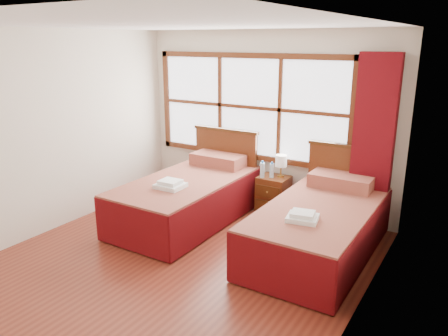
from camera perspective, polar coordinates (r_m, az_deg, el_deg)
The scene contains 15 objects.
floor at distance 5.10m, azimuth -6.68°, elevation -12.51°, with size 4.50×4.50×0.00m, color maroon.
ceiling at distance 4.47m, azimuth -7.83°, elevation 18.10°, with size 4.50×4.50×0.00m, color white.
wall_back at distance 6.48m, azimuth 5.38°, elevation 6.06°, with size 4.00×4.00×0.00m, color silver.
wall_left at distance 6.05m, azimuth -22.20°, elevation 4.17°, with size 4.50×4.50×0.00m, color silver.
wall_right at distance 3.74m, azimuth 17.45°, elevation -2.37°, with size 4.50×4.50×0.00m, color silver.
window at distance 6.53m, azimuth 3.30°, elevation 7.96°, with size 3.16×0.06×1.56m.
curtain at distance 5.85m, azimuth 18.89°, elevation 2.81°, with size 0.50×0.16×2.30m, color #600910.
bed_left at distance 6.16m, azimuth -4.39°, elevation -3.63°, with size 1.18×2.29×1.15m.
bed_right at distance 5.34m, azimuth 12.49°, elevation -7.29°, with size 1.16×2.25×1.13m.
nightstand at distance 6.40m, azimuth 6.45°, elevation -3.57°, with size 0.42×0.42×0.56m.
towels_left at distance 5.68m, azimuth -7.03°, elevation -2.15°, with size 0.36×0.32×0.10m.
towels_right at distance 4.75m, azimuth 10.22°, elevation -6.28°, with size 0.37×0.34×0.10m.
lamp at distance 6.27m, azimuth 7.48°, elevation 0.85°, with size 0.16×0.16×0.32m.
bottle_near at distance 6.24m, azimuth 5.03°, elevation -0.24°, with size 0.06×0.06×0.25m.
bottle_far at distance 6.25m, azimuth 6.26°, elevation -0.33°, with size 0.06×0.06×0.23m.
Camera 1 is at (2.82, -3.46, 2.46)m, focal length 35.00 mm.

